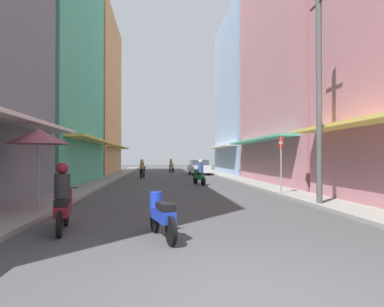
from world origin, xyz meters
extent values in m
plane|color=#424244|center=(0.00, 21.03, 0.00)|extent=(110.14, 110.14, 0.00)
cube|color=gray|center=(-4.96, 21.03, 0.06)|extent=(1.54, 58.06, 0.12)
cube|color=gray|center=(4.96, 21.03, 0.06)|extent=(1.54, 58.06, 0.12)
cube|color=silver|center=(-5.23, 5.38, 2.80)|extent=(1.10, 11.48, 0.12)
cube|color=#4CB28C|center=(-8.73, 18.70, 8.54)|extent=(6.00, 12.62, 17.08)
cube|color=#EFD159|center=(-5.23, 18.70, 2.80)|extent=(1.10, 11.36, 0.12)
cube|color=#D88C4C|center=(-8.73, 32.17, 8.31)|extent=(6.00, 12.66, 16.62)
cube|color=#EFD159|center=(-5.23, 32.17, 2.80)|extent=(1.10, 11.40, 0.12)
cube|color=#B7727F|center=(8.73, 17.25, 7.95)|extent=(6.00, 12.45, 15.91)
cube|color=#4CB28C|center=(5.23, 17.25, 2.80)|extent=(1.10, 11.20, 0.12)
cube|color=#8CA5CC|center=(8.73, 30.21, 8.15)|extent=(6.00, 12.46, 16.30)
cube|color=silver|center=(5.23, 30.21, 2.80)|extent=(1.10, 11.22, 0.12)
cylinder|color=black|center=(-1.16, 3.80, 0.28)|extent=(0.22, 0.56, 0.56)
cylinder|color=black|center=(-0.84, 2.59, 0.28)|extent=(0.22, 0.56, 0.56)
cube|color=#1E38B7|center=(-0.99, 3.15, 0.50)|extent=(0.53, 1.04, 0.24)
cube|color=black|center=(-0.93, 2.95, 0.70)|extent=(0.42, 0.61, 0.14)
cylinder|color=#1E38B7|center=(-1.13, 3.68, 0.70)|extent=(0.28, 0.28, 0.45)
cylinder|color=black|center=(-1.13, 3.68, 0.95)|extent=(0.54, 0.17, 0.03)
cylinder|color=black|center=(0.53, 33.96, 0.28)|extent=(0.20, 0.56, 0.56)
cylinder|color=black|center=(0.25, 35.18, 0.28)|extent=(0.20, 0.56, 0.56)
cube|color=#B2B2B7|center=(0.38, 34.62, 0.50)|extent=(0.50, 1.04, 0.24)
cube|color=black|center=(0.33, 34.81, 0.70)|extent=(0.40, 0.61, 0.14)
cylinder|color=#B2B2B7|center=(0.50, 34.08, 0.70)|extent=(0.28, 0.28, 0.45)
cylinder|color=black|center=(0.50, 34.08, 0.95)|extent=(0.54, 0.15, 0.03)
cylinder|color=#BF8C3F|center=(0.34, 34.76, 1.05)|extent=(0.34, 0.34, 0.55)
sphere|color=orange|center=(0.34, 34.76, 1.45)|extent=(0.26, 0.26, 0.26)
cylinder|color=black|center=(1.24, 17.19, 0.28)|extent=(0.23, 0.56, 0.56)
cylinder|color=black|center=(1.58, 15.99, 0.28)|extent=(0.23, 0.56, 0.56)
cube|color=#197233|center=(1.43, 16.54, 0.50)|extent=(0.54, 1.04, 0.24)
cube|color=black|center=(1.48, 16.35, 0.70)|extent=(0.42, 0.62, 0.14)
cylinder|color=#197233|center=(1.28, 17.07, 0.70)|extent=(0.28, 0.28, 0.45)
cylinder|color=black|center=(1.28, 17.07, 0.95)|extent=(0.54, 0.18, 0.03)
cylinder|color=#334C8C|center=(1.47, 16.40, 1.05)|extent=(0.34, 0.34, 0.55)
sphere|color=#B2B2B7|center=(1.47, 16.40, 1.45)|extent=(0.26, 0.26, 0.26)
cylinder|color=black|center=(-3.34, 4.71, 0.28)|extent=(0.16, 0.57, 0.56)
cylinder|color=black|center=(-3.15, 3.48, 0.28)|extent=(0.16, 0.57, 0.56)
cube|color=maroon|center=(-3.24, 4.05, 0.50)|extent=(0.43, 1.03, 0.24)
cube|color=black|center=(-3.21, 3.85, 0.70)|extent=(0.36, 0.60, 0.14)
cylinder|color=maroon|center=(-3.32, 4.59, 0.70)|extent=(0.28, 0.28, 0.45)
cylinder|color=black|center=(-3.32, 4.59, 0.95)|extent=(0.55, 0.11, 0.03)
cylinder|color=#262628|center=(-3.22, 3.90, 1.05)|extent=(0.34, 0.34, 0.55)
sphere|color=maroon|center=(-3.22, 3.90, 1.45)|extent=(0.26, 0.26, 0.26)
cylinder|color=black|center=(-2.31, 24.34, 0.28)|extent=(0.15, 0.57, 0.56)
cylinder|color=black|center=(-2.47, 23.10, 0.28)|extent=(0.15, 0.57, 0.56)
cube|color=black|center=(-2.39, 23.67, 0.50)|extent=(0.40, 1.03, 0.24)
cube|color=black|center=(-2.42, 23.47, 0.70)|extent=(0.35, 0.59, 0.14)
cylinder|color=black|center=(-2.32, 24.22, 0.70)|extent=(0.28, 0.28, 0.45)
cylinder|color=black|center=(-2.32, 24.22, 0.95)|extent=(0.55, 0.10, 0.03)
cylinder|color=#BF8C3F|center=(-2.41, 23.52, 1.05)|extent=(0.34, 0.34, 0.55)
sphere|color=#B2B2B7|center=(-2.41, 23.52, 1.45)|extent=(0.26, 0.26, 0.26)
cube|color=silver|center=(2.89, 29.00, 0.60)|extent=(1.89, 4.15, 0.70)
cube|color=#333D47|center=(2.89, 28.85, 1.15)|extent=(1.66, 2.15, 0.60)
cylinder|color=black|center=(2.10, 30.23, 0.32)|extent=(0.20, 0.65, 0.64)
cylinder|color=black|center=(3.60, 30.28, 0.32)|extent=(0.20, 0.65, 0.64)
cylinder|color=black|center=(2.18, 27.73, 0.32)|extent=(0.20, 0.65, 0.64)
cylinder|color=black|center=(3.68, 27.78, 0.32)|extent=(0.20, 0.65, 0.64)
cylinder|color=#99999E|center=(-4.65, 6.56, 1.19)|extent=(0.05, 0.05, 2.37)
cone|color=#8C4C59|center=(-4.65, 6.56, 2.32)|extent=(1.81, 1.81, 0.45)
cylinder|color=#4C4C4F|center=(4.44, 7.18, 3.83)|extent=(0.20, 0.20, 7.65)
cylinder|color=#3F382D|center=(4.44, 7.18, 7.05)|extent=(0.08, 1.20, 0.08)
cylinder|color=gray|center=(4.34, 10.52, 1.30)|extent=(0.07, 0.07, 2.60)
cylinder|color=red|center=(4.34, 10.52, 2.35)|extent=(0.02, 0.60, 0.60)
cube|color=white|center=(4.34, 10.52, 2.35)|extent=(0.03, 0.40, 0.10)
camera|label=1|loc=(-1.07, -3.81, 1.69)|focal=31.23mm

